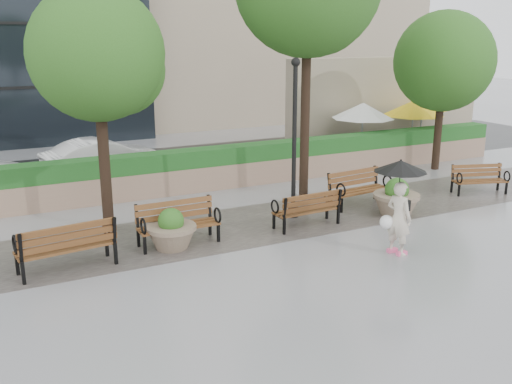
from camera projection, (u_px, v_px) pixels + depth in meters
name	position (u px, v px, depth m)	size (l,w,h in m)	color
ground	(335.00, 258.00, 12.98)	(100.00, 100.00, 0.00)	gray
cobble_strip	(273.00, 221.00, 15.56)	(28.00, 3.20, 0.01)	#383330
hedge_wall	(216.00, 168.00, 18.83)	(24.00, 0.80, 1.35)	#91745D
cafe_wall	(387.00, 103.00, 25.18)	(10.00, 0.60, 4.00)	tan
cafe_hedge	(410.00, 147.00, 23.48)	(8.00, 0.50, 0.90)	#1A4E1D
asphalt_street	(176.00, 164.00, 22.45)	(40.00, 7.00, 0.00)	black
bench_0	(67.00, 256.00, 12.24)	(2.13, 1.05, 1.10)	brown
bench_1	(179.00, 232.00, 13.75)	(1.96, 0.78, 1.04)	brown
bench_2	(307.00, 216.00, 15.04)	(1.84, 0.81, 0.97)	brown
bench_3	(359.00, 196.00, 16.90)	(1.99, 0.95, 1.03)	brown
bench_4	(479.00, 185.00, 18.20)	(1.81, 1.16, 0.91)	brown
planter_left	(171.00, 233.00, 13.46)	(1.19, 1.19, 0.99)	#7F6B56
planter_right	(396.00, 201.00, 15.95)	(1.29, 1.29, 1.08)	#7F6B56
lamppost	(294.00, 149.00, 15.40)	(0.28, 0.28, 4.35)	black
tree_0	(103.00, 58.00, 13.88)	(3.39, 3.29, 6.12)	black
tree_2	(445.00, 64.00, 20.72)	(3.67, 3.61, 5.80)	black
patio_umb_white	(363.00, 111.00, 22.61)	(2.50, 2.50, 2.30)	black
patio_umb_yellow_a	(413.00, 109.00, 23.42)	(2.50, 2.50, 2.30)	black
patio_umb_yellow_b	(423.00, 103.00, 25.44)	(2.50, 2.50, 2.30)	black
car_right	(103.00, 158.00, 20.23)	(1.46, 4.20, 1.38)	silver
pedestrian	(399.00, 198.00, 12.91)	(1.20, 1.20, 2.20)	beige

